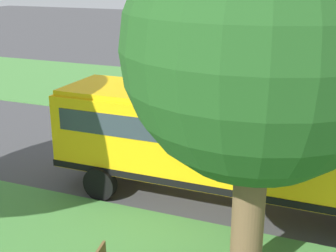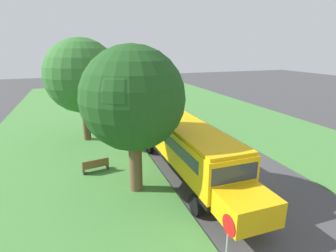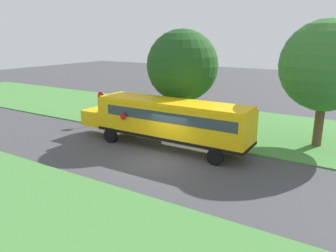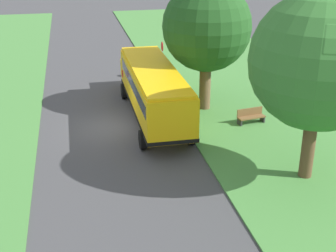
{
  "view_description": "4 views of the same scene",
  "coord_description": "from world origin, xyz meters",
  "px_view_note": "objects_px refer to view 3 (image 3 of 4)",
  "views": [
    {
      "loc": [
        -14.58,
        -3.43,
        6.45
      ],
      "look_at": [
        -0.97,
        2.09,
        1.55
      ],
      "focal_mm": 50.0,
      "sensor_mm": 36.0,
      "label": 1
    },
    {
      "loc": [
        -8.5,
        -14.25,
        7.47
      ],
      "look_at": [
        -2.32,
        3.18,
        1.91
      ],
      "focal_mm": 28.0,
      "sensor_mm": 36.0,
      "label": 2
    },
    {
      "loc": [
        15.06,
        10.06,
        7.13
      ],
      "look_at": [
        -1.87,
        -0.45,
        1.66
      ],
      "focal_mm": 35.0,
      "sensor_mm": 36.0,
      "label": 3
    },
    {
      "loc": [
        1.88,
        24.33,
        10.27
      ],
      "look_at": [
        -2.36,
        4.11,
        1.56
      ],
      "focal_mm": 50.0,
      "sensor_mm": 36.0,
      "label": 4
    }
  ],
  "objects_px": {
    "school_bus": "(168,119)",
    "park_bench": "(227,126)",
    "oak_tree_roadside_mid": "(329,64)",
    "stop_sign": "(101,104)",
    "oak_tree_beside_bus": "(181,65)"
  },
  "relations": [
    {
      "from": "oak_tree_beside_bus",
      "to": "stop_sign",
      "type": "xyz_separation_m",
      "value": [
        1.37,
        -6.77,
        -3.38
      ]
    },
    {
      "from": "oak_tree_beside_bus",
      "to": "oak_tree_roadside_mid",
      "type": "height_order",
      "value": "oak_tree_roadside_mid"
    },
    {
      "from": "school_bus",
      "to": "oak_tree_roadside_mid",
      "type": "relative_size",
      "value": 1.51
    },
    {
      "from": "park_bench",
      "to": "stop_sign",
      "type": "bearing_deg",
      "value": -71.99
    },
    {
      "from": "school_bus",
      "to": "stop_sign",
      "type": "relative_size",
      "value": 4.53
    },
    {
      "from": "oak_tree_roadside_mid",
      "to": "park_bench",
      "type": "distance_m",
      "value": 8.22
    },
    {
      "from": "oak_tree_roadside_mid",
      "to": "stop_sign",
      "type": "height_order",
      "value": "oak_tree_roadside_mid"
    },
    {
      "from": "oak_tree_roadside_mid",
      "to": "stop_sign",
      "type": "bearing_deg",
      "value": -78.81
    },
    {
      "from": "oak_tree_beside_bus",
      "to": "oak_tree_roadside_mid",
      "type": "bearing_deg",
      "value": 100.99
    },
    {
      "from": "oak_tree_beside_bus",
      "to": "stop_sign",
      "type": "height_order",
      "value": "oak_tree_beside_bus"
    },
    {
      "from": "oak_tree_roadside_mid",
      "to": "stop_sign",
      "type": "relative_size",
      "value": 3.01
    },
    {
      "from": "school_bus",
      "to": "oak_tree_beside_bus",
      "type": "xyz_separation_m",
      "value": [
        -3.46,
        -1.03,
        3.19
      ]
    },
    {
      "from": "school_bus",
      "to": "park_bench",
      "type": "relative_size",
      "value": 7.48
    },
    {
      "from": "school_bus",
      "to": "stop_sign",
      "type": "distance_m",
      "value": 8.08
    },
    {
      "from": "oak_tree_roadside_mid",
      "to": "park_bench",
      "type": "xyz_separation_m",
      "value": [
        0.05,
        -6.55,
        -4.97
      ]
    }
  ]
}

